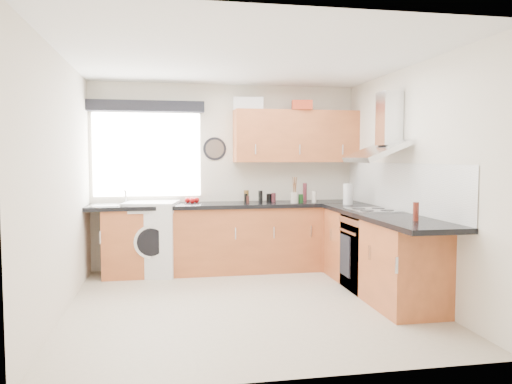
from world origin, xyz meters
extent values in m
plane|color=beige|center=(0.00, 0.00, 0.00)|extent=(3.60, 3.60, 0.00)
cube|color=white|center=(0.00, 0.00, 2.50)|extent=(3.60, 3.60, 0.02)
cube|color=silver|center=(0.00, 1.80, 1.25)|extent=(3.60, 0.02, 2.50)
cube|color=silver|center=(0.00, -1.80, 1.25)|extent=(3.60, 0.02, 2.50)
cube|color=silver|center=(-1.80, 0.00, 1.25)|extent=(0.02, 3.60, 2.50)
cube|color=silver|center=(1.80, 0.00, 1.25)|extent=(0.02, 3.60, 2.50)
cube|color=silver|center=(-1.05, 1.79, 1.55)|extent=(1.40, 0.02, 1.10)
cube|color=black|center=(-1.05, 1.70, 2.18)|extent=(1.50, 0.18, 0.14)
cube|color=white|center=(1.79, 0.30, 1.18)|extent=(0.01, 3.00, 0.54)
cube|color=#9F4F29|center=(-0.10, 1.51, 0.43)|extent=(3.00, 0.58, 0.86)
cube|color=#9F4F29|center=(1.50, 1.50, 0.43)|extent=(0.60, 0.60, 0.86)
cube|color=#9F4F29|center=(1.51, 0.15, 0.43)|extent=(0.58, 2.10, 0.86)
cube|color=black|center=(0.00, 1.50, 0.89)|extent=(3.60, 0.62, 0.05)
cube|color=black|center=(1.50, 0.00, 0.89)|extent=(0.62, 2.42, 0.05)
cube|color=black|center=(1.50, 0.30, 0.42)|extent=(0.56, 0.58, 0.85)
cube|color=silver|center=(1.50, 0.30, 0.92)|extent=(0.52, 0.52, 0.01)
cube|color=#9F4F29|center=(0.95, 1.62, 1.80)|extent=(1.70, 0.35, 0.70)
cube|color=silver|center=(-1.00, 1.52, 0.47)|extent=(0.75, 0.73, 0.94)
cylinder|color=black|center=(-0.15, 1.78, 1.63)|extent=(0.31, 0.04, 0.31)
cube|color=silver|center=(0.30, 1.72, 2.23)|extent=(0.43, 0.34, 0.17)
cube|color=#A13017|center=(1.00, 1.52, 2.21)|extent=(0.31, 0.27, 0.12)
cylinder|color=#A29688|center=(0.86, 1.35, 0.98)|extent=(0.13, 0.13, 0.14)
cylinder|color=silver|center=(1.49, 1.05, 1.04)|extent=(0.15, 0.15, 0.27)
cylinder|color=#174017|center=(0.96, 1.42, 0.97)|extent=(0.07, 0.07, 0.11)
cylinder|color=#49211A|center=(0.24, 1.47, 0.96)|extent=(0.07, 0.07, 0.10)
cylinder|color=black|center=(0.22, 1.46, 0.97)|extent=(0.04, 0.04, 0.13)
cylinder|color=black|center=(0.43, 1.49, 0.99)|extent=(0.06, 0.06, 0.16)
cylinder|color=brown|center=(0.26, 1.65, 0.99)|extent=(0.07, 0.07, 0.16)
cylinder|color=#5A2028|center=(1.09, 1.66, 1.03)|extent=(0.06, 0.06, 0.25)
cylinder|color=#43181D|center=(0.63, 1.57, 0.97)|extent=(0.06, 0.06, 0.12)
cylinder|color=black|center=(0.57, 1.62, 0.97)|extent=(0.07, 0.07, 0.11)
cylinder|color=#C0B3A4|center=(1.13, 1.37, 0.99)|extent=(0.06, 0.06, 0.15)
cylinder|color=maroon|center=(1.53, -0.63, 1.00)|extent=(0.06, 0.06, 0.18)
camera|label=1|loc=(-0.82, -5.01, 1.52)|focal=35.00mm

